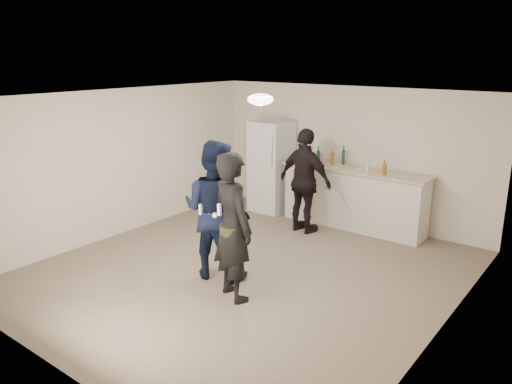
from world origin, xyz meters
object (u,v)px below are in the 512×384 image
Objects in this scene: man at (215,210)px; woman at (233,227)px; counter at (354,199)px; fridge at (271,166)px; spectator at (305,181)px; shaker at (320,158)px.

man reaches higher than woman.
counter is at bearing -116.42° from man.
man is at bearing -68.24° from fridge.
spectator is at bearing -29.15° from fridge.
shaker is at bearing -56.41° from woman.
spectator is at bearing -127.29° from counter.
man reaches higher than spectator.
woman is (0.62, -0.35, -0.01)m from man.
woman is at bearing -61.45° from fridge.
fridge is at bearing -83.57° from man.
spectator is (-0.57, -0.75, 0.39)m from counter.
fridge reaches higher than counter.
spectator is at bearing -56.67° from woman.
spectator reaches higher than shaker.
man is at bearing -101.09° from counter.
woman is (0.80, -3.50, -0.21)m from shaker.
woman reaches higher than spectator.
counter is 1.02m from spectator.
man is (1.19, -2.98, 0.07)m from fridge.
woman is 2.72m from spectator.
counter is 1.35× the size of woman.
fridge is 0.98× the size of spectator.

